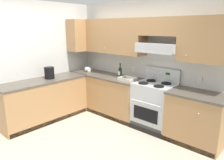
% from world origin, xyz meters
% --- Properties ---
extents(ground_plane, '(7.04, 7.04, 0.00)m').
position_xyz_m(ground_plane, '(0.00, 0.00, 0.00)').
color(ground_plane, '#B2AA99').
extents(wall_back, '(4.68, 0.57, 2.55)m').
position_xyz_m(wall_back, '(0.40, 1.53, 1.48)').
color(wall_back, silver).
rests_on(wall_back, ground_plane).
extents(wall_left, '(0.47, 4.00, 2.55)m').
position_xyz_m(wall_left, '(-1.59, 0.23, 1.34)').
color(wall_left, silver).
rests_on(wall_left, ground_plane).
extents(counter_back_run, '(3.60, 0.65, 0.91)m').
position_xyz_m(counter_back_run, '(0.13, 1.24, 0.45)').
color(counter_back_run, '#A87A4C').
rests_on(counter_back_run, ground_plane).
extents(counter_left_run, '(0.63, 1.91, 0.91)m').
position_xyz_m(counter_left_run, '(-1.24, -0.00, 0.45)').
color(counter_left_run, '#A87A4C').
rests_on(counter_left_run, ground_plane).
extents(stove, '(0.76, 0.62, 1.20)m').
position_xyz_m(stove, '(0.73, 1.25, 0.48)').
color(stove, '#B7BABC').
rests_on(stove, ground_plane).
extents(wine_bottle, '(0.07, 0.08, 0.32)m').
position_xyz_m(wine_bottle, '(-0.19, 1.30, 1.04)').
color(wine_bottle, black).
rests_on(wine_bottle, counter_back_run).
extents(bowl, '(0.32, 0.27, 0.07)m').
position_xyz_m(bowl, '(0.12, 1.16, 0.93)').
color(bowl, beige).
rests_on(bowl, counter_back_run).
extents(bucket, '(0.22, 0.22, 0.25)m').
position_xyz_m(bucket, '(-1.23, 0.16, 1.04)').
color(bucket, black).
rests_on(bucket, counter_left_run).
extents(paper_towel_roll, '(0.12, 0.12, 0.12)m').
position_xyz_m(paper_towel_roll, '(-1.18, 1.21, 0.97)').
color(paper_towel_roll, white).
rests_on(paper_towel_roll, counter_back_run).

